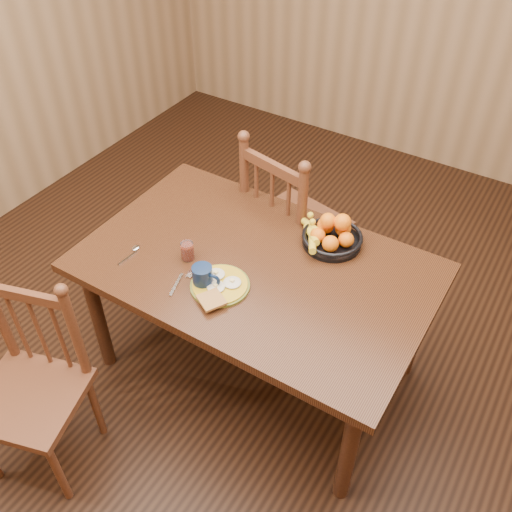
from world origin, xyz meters
The scene contains 10 objects.
room centered at (0.00, 0.00, 1.35)m, with size 4.52×5.02×2.72m.
dining_table centered at (0.00, 0.00, 0.67)m, with size 1.60×1.00×0.75m.
chair_far centered at (-0.13, 0.58, 0.52)m, with size 0.57×0.56×1.07m.
chair_near centered at (-0.56, -0.91, 0.47)m, with size 0.54×0.53×0.97m.
breakfast_plate centered at (-0.06, -0.21, 0.76)m, with size 0.26×0.31×0.04m.
fork centered at (-0.22, -0.27, 0.75)m, with size 0.06×0.18×0.00m.
spoon centered at (-0.53, -0.23, 0.75)m, with size 0.04×0.16×0.01m.
coffee_mug centered at (-0.12, -0.24, 0.80)m, with size 0.13×0.09×0.10m.
juice_glass centered at (-0.29, -0.13, 0.79)m, with size 0.06×0.06×0.09m.
fruit_bowl centered at (0.22, 0.31, 0.80)m, with size 0.32×0.32×0.17m.
Camera 1 is at (1.02, -1.63, 2.52)m, focal length 40.00 mm.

